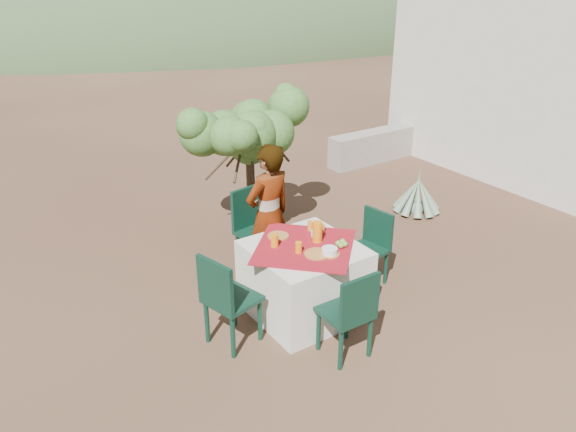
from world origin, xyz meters
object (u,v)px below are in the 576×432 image
object	(u,v)px
chair_left	(226,297)
juice_pitcher	(317,232)
chair_right	(371,244)
shrub_tree	(251,137)
person	(269,216)
agave	(417,196)
chair_far	(255,226)
table	(304,279)
chair_near	(351,312)
guesthouse	(548,77)

from	to	relation	value
chair_left	juice_pitcher	bearing A→B (deg)	-101.54
chair_right	shrub_tree	size ratio (longest dim) A/B	0.50
person	shrub_tree	bearing A→B (deg)	-120.69
agave	chair_far	bearing A→B (deg)	-177.85
table	agave	bearing A→B (deg)	22.28
chair_near	guesthouse	size ratio (longest dim) A/B	0.21
agave	juice_pitcher	bearing A→B (deg)	-156.72
guesthouse	juice_pitcher	xyz separation A→B (m)	(-6.00, -1.55, -0.63)
chair_left	person	distance (m)	1.26
guesthouse	juice_pitcher	size ratio (longest dim) A/B	19.63
agave	chair_left	bearing A→B (deg)	-162.14
chair_near	shrub_tree	world-z (taller)	shrub_tree
table	chair_left	distance (m)	0.93
chair_left	agave	bearing A→B (deg)	-87.05
chair_right	juice_pitcher	bearing A→B (deg)	-94.88
table	guesthouse	size ratio (longest dim) A/B	0.31
chair_near	agave	distance (m)	3.50
chair_far	chair_right	world-z (taller)	chair_far
chair_right	person	bearing A→B (deg)	-134.43
chair_right	juice_pitcher	distance (m)	0.90
guesthouse	person	bearing A→B (deg)	-172.18
person	guesthouse	distance (m)	6.22
chair_far	chair_left	distance (m)	1.46
chair_left	shrub_tree	distance (m)	2.49
table	chair_left	bearing A→B (deg)	-176.82
chair_right	person	world-z (taller)	person
shrub_tree	chair_near	bearing A→B (deg)	-102.06
agave	juice_pitcher	distance (m)	2.93
table	chair_left	world-z (taller)	chair_left
chair_near	chair_right	size ratio (longest dim) A/B	1.06
chair_near	agave	bearing A→B (deg)	-144.80
chair_near	guesthouse	distance (m)	6.76
shrub_tree	chair_left	bearing A→B (deg)	-126.54
chair_right	agave	xyz separation A→B (m)	(1.83, 1.06, -0.23)
chair_near	chair_left	world-z (taller)	chair_left
chair_left	guesthouse	xyz separation A→B (m)	(7.07, 1.61, 0.98)
chair_left	chair_right	world-z (taller)	chair_left
chair_near	shrub_tree	size ratio (longest dim) A/B	0.53
chair_near	shrub_tree	distance (m)	2.85
chair_left	person	xyz separation A→B (m)	(0.95, 0.77, 0.28)
chair_far	chair_right	distance (m)	1.33
table	juice_pitcher	xyz separation A→B (m)	(0.16, 0.01, 0.49)
juice_pitcher	table	bearing A→B (deg)	-175.52
agave	juice_pitcher	xyz separation A→B (m)	(-2.63, -1.13, 0.63)
chair_near	guesthouse	xyz separation A→B (m)	(6.24, 2.39, 1.00)
guesthouse	juice_pitcher	distance (m)	6.22
chair_far	chair_left	xyz separation A→B (m)	(-0.96, -1.09, -0.03)
person	agave	bearing A→B (deg)	179.93
shrub_tree	guesthouse	distance (m)	5.68
chair_left	guesthouse	distance (m)	7.32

